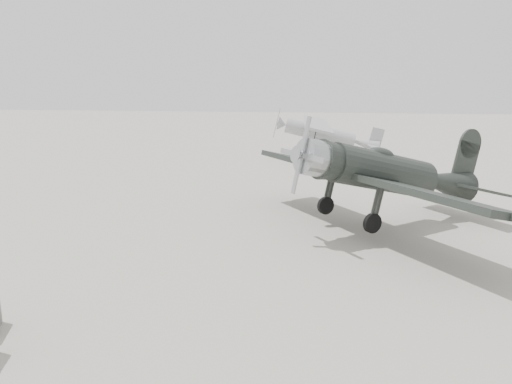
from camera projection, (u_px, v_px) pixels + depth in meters
ground at (264, 240)px, 19.82m from camera, size 160.00×160.00×0.00m
lowwing_monoplane at (389, 174)px, 21.03m from camera, size 11.34×12.54×4.47m
highwing_monoplane at (324, 131)px, 40.64m from camera, size 8.66×12.21×3.46m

